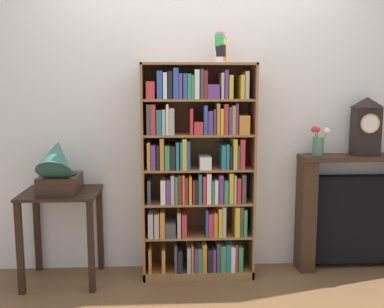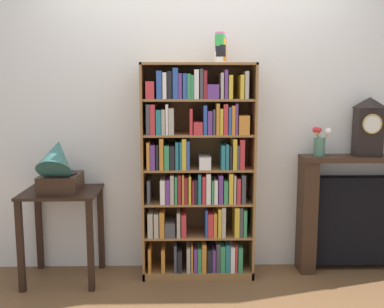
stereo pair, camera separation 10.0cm
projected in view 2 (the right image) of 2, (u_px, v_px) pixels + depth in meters
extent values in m
cube|color=brown|center=(198.00, 280.00, 3.52)|extent=(7.95, 6.40, 0.02)
cube|color=silver|center=(215.00, 112.00, 3.64)|extent=(4.95, 0.08, 2.60)
cube|color=olive|center=(144.00, 172.00, 3.50)|extent=(0.02, 0.32, 1.68)
cube|color=olive|center=(252.00, 172.00, 3.52)|extent=(0.02, 0.32, 1.68)
cube|color=brown|center=(197.00, 168.00, 3.66)|extent=(0.87, 0.01, 1.68)
cube|color=olive|center=(198.00, 65.00, 3.38)|extent=(0.87, 0.32, 0.02)
cube|color=olive|center=(198.00, 269.00, 3.63)|extent=(0.87, 0.32, 0.06)
cube|color=orange|center=(150.00, 256.00, 3.57)|extent=(0.02, 0.24, 0.19)
cube|color=orange|center=(164.00, 257.00, 3.58)|extent=(0.03, 0.25, 0.18)
cube|color=#424247|center=(176.00, 255.00, 3.58)|extent=(0.02, 0.24, 0.22)
cube|color=black|center=(180.00, 257.00, 3.58)|extent=(0.03, 0.24, 0.18)
cube|color=#B2A893|center=(188.00, 256.00, 3.57)|extent=(0.03, 0.23, 0.20)
cube|color=orange|center=(192.00, 255.00, 3.58)|extent=(0.02, 0.25, 0.21)
cube|color=#663884|center=(195.00, 256.00, 3.59)|extent=(0.03, 0.26, 0.19)
cube|color=#388E56|center=(199.00, 257.00, 3.57)|extent=(0.03, 0.21, 0.19)
cube|color=orange|center=(204.00, 254.00, 3.57)|extent=(0.03, 0.22, 0.23)
cube|color=black|center=(209.00, 257.00, 3.58)|extent=(0.04, 0.23, 0.18)
cube|color=#663884|center=(213.00, 256.00, 3.60)|extent=(0.02, 0.27, 0.18)
cube|color=#424247|center=(217.00, 254.00, 3.57)|extent=(0.03, 0.22, 0.23)
cube|color=#388E56|center=(222.00, 254.00, 3.59)|extent=(0.04, 0.25, 0.21)
cube|color=teal|center=(227.00, 254.00, 3.58)|extent=(0.04, 0.23, 0.22)
cube|color=white|center=(231.00, 255.00, 3.59)|extent=(0.03, 0.24, 0.20)
cube|color=#C63338|center=(235.00, 255.00, 3.57)|extent=(0.02, 0.21, 0.22)
cube|color=#388E56|center=(239.00, 256.00, 3.57)|extent=(0.03, 0.21, 0.20)
cube|color=olive|center=(198.00, 233.00, 3.58)|extent=(0.84, 0.30, 0.02)
cube|color=#B2A893|center=(151.00, 222.00, 3.54)|extent=(0.04, 0.25, 0.19)
cube|color=#B2A893|center=(157.00, 222.00, 3.55)|extent=(0.04, 0.28, 0.19)
cube|color=orange|center=(163.00, 221.00, 3.54)|extent=(0.04, 0.26, 0.20)
cube|color=#424247|center=(170.00, 227.00, 3.54)|extent=(0.08, 0.24, 0.12)
cube|color=#B2A893|center=(179.00, 222.00, 3.53)|extent=(0.03, 0.22, 0.19)
cube|color=#C63338|center=(184.00, 222.00, 3.55)|extent=(0.04, 0.27, 0.18)
cube|color=#2D519E|center=(206.00, 221.00, 3.53)|extent=(0.02, 0.22, 0.22)
cube|color=#C63338|center=(210.00, 222.00, 3.53)|extent=(0.04, 0.22, 0.19)
cube|color=orange|center=(214.00, 222.00, 3.54)|extent=(0.03, 0.25, 0.19)
cube|color=gold|center=(219.00, 220.00, 3.53)|extent=(0.03, 0.22, 0.23)
cube|color=#B2A893|center=(223.00, 219.00, 3.54)|extent=(0.03, 0.23, 0.24)
cube|color=gold|center=(236.00, 219.00, 3.53)|extent=(0.04, 0.22, 0.24)
cube|color=#424247|center=(239.00, 218.00, 3.56)|extent=(0.02, 0.27, 0.24)
cube|color=#388E56|center=(243.00, 220.00, 3.55)|extent=(0.03, 0.24, 0.22)
cube|color=olive|center=(198.00, 201.00, 3.54)|extent=(0.84, 0.30, 0.02)
cube|color=#424247|center=(150.00, 190.00, 3.50)|extent=(0.02, 0.26, 0.18)
cube|color=white|center=(163.00, 190.00, 3.49)|extent=(0.04, 0.23, 0.19)
cube|color=#663884|center=(168.00, 190.00, 3.48)|extent=(0.03, 0.21, 0.19)
cube|color=#B2A893|center=(172.00, 187.00, 3.50)|extent=(0.03, 0.26, 0.22)
cube|color=#388E56|center=(176.00, 188.00, 3.50)|extent=(0.02, 0.26, 0.21)
cube|color=maroon|center=(179.00, 187.00, 3.50)|extent=(0.03, 0.26, 0.23)
cube|color=orange|center=(183.00, 187.00, 3.50)|extent=(0.02, 0.25, 0.23)
cube|color=maroon|center=(186.00, 188.00, 3.50)|extent=(0.03, 0.25, 0.20)
cube|color=gold|center=(190.00, 188.00, 3.50)|extent=(0.02, 0.25, 0.22)
cube|color=maroon|center=(193.00, 189.00, 3.52)|extent=(0.02, 0.28, 0.18)
cube|color=black|center=(196.00, 189.00, 3.51)|extent=(0.02, 0.27, 0.19)
cube|color=teal|center=(199.00, 187.00, 3.49)|extent=(0.02, 0.24, 0.23)
cube|color=#C63338|center=(203.00, 187.00, 3.51)|extent=(0.03, 0.27, 0.21)
cube|color=white|center=(208.00, 186.00, 3.51)|extent=(0.03, 0.27, 0.24)
cube|color=#388E56|center=(212.00, 190.00, 3.49)|extent=(0.02, 0.22, 0.18)
cube|color=white|center=(215.00, 189.00, 3.51)|extent=(0.03, 0.26, 0.19)
cube|color=#663884|center=(220.00, 188.00, 3.48)|extent=(0.03, 0.21, 0.22)
cube|color=#388E56|center=(225.00, 190.00, 3.51)|extent=(0.03, 0.25, 0.18)
cube|color=gold|center=(230.00, 187.00, 3.49)|extent=(0.03, 0.21, 0.24)
cube|color=#B2A893|center=(233.00, 187.00, 3.52)|extent=(0.02, 0.27, 0.22)
cube|color=#C63338|center=(237.00, 189.00, 3.50)|extent=(0.03, 0.22, 0.20)
cube|color=#424247|center=(242.00, 187.00, 3.50)|extent=(0.03, 0.23, 0.22)
cube|color=olive|center=(198.00, 168.00, 3.50)|extent=(0.84, 0.30, 0.02)
cube|color=orange|center=(149.00, 154.00, 3.46)|extent=(0.02, 0.27, 0.21)
cube|color=#663884|center=(154.00, 155.00, 3.47)|extent=(0.04, 0.27, 0.19)
cube|color=black|center=(158.00, 156.00, 3.45)|extent=(0.02, 0.23, 0.19)
cube|color=orange|center=(162.00, 153.00, 3.45)|extent=(0.03, 0.25, 0.24)
cube|color=#388E56|center=(167.00, 156.00, 3.46)|extent=(0.04, 0.25, 0.18)
cube|color=black|center=(172.00, 156.00, 3.46)|extent=(0.04, 0.25, 0.18)
cube|color=teal|center=(177.00, 154.00, 3.46)|extent=(0.02, 0.26, 0.21)
cube|color=teal|center=(181.00, 155.00, 3.44)|extent=(0.02, 0.22, 0.21)
cube|color=gold|center=(184.00, 153.00, 3.47)|extent=(0.03, 0.27, 0.24)
cube|color=#2D519E|center=(188.00, 154.00, 3.44)|extent=(0.02, 0.22, 0.22)
cube|color=white|center=(205.00, 162.00, 3.45)|extent=(0.09, 0.21, 0.10)
cube|color=teal|center=(222.00, 156.00, 3.47)|extent=(0.03, 0.25, 0.19)
cube|color=teal|center=(226.00, 155.00, 3.47)|extent=(0.02, 0.26, 0.19)
cube|color=black|center=(229.00, 156.00, 3.45)|extent=(0.02, 0.21, 0.18)
cube|color=gold|center=(233.00, 153.00, 3.46)|extent=(0.03, 0.24, 0.23)
cube|color=#424247|center=(237.00, 156.00, 3.46)|extent=(0.02, 0.22, 0.18)
cube|color=#C63338|center=(241.00, 153.00, 3.45)|extent=(0.04, 0.22, 0.23)
cube|color=olive|center=(198.00, 134.00, 3.46)|extent=(0.84, 0.30, 0.02)
cube|color=#424247|center=(149.00, 119.00, 3.42)|extent=(0.03, 0.26, 0.23)
cube|color=#C63338|center=(153.00, 119.00, 3.40)|extent=(0.04, 0.21, 0.23)
cube|color=teal|center=(159.00, 122.00, 3.42)|extent=(0.04, 0.25, 0.19)
cube|color=#B2A893|center=(164.00, 122.00, 3.40)|extent=(0.03, 0.21, 0.19)
cube|color=white|center=(167.00, 119.00, 3.42)|extent=(0.02, 0.25, 0.23)
cube|color=#B2A893|center=(171.00, 121.00, 3.41)|extent=(0.04, 0.23, 0.20)
cube|color=#C63338|center=(191.00, 121.00, 3.43)|extent=(0.02, 0.27, 0.20)
cube|color=#C63338|center=(198.00, 127.00, 3.43)|extent=(0.07, 0.24, 0.10)
cube|color=#2D519E|center=(205.00, 119.00, 3.41)|extent=(0.03, 0.22, 0.22)
cube|color=#663884|center=(209.00, 122.00, 3.42)|extent=(0.03, 0.23, 0.18)
cube|color=#424247|center=(213.00, 121.00, 3.44)|extent=(0.02, 0.28, 0.19)
cube|color=orange|center=(217.00, 118.00, 3.42)|extent=(0.02, 0.24, 0.23)
cube|color=gold|center=(220.00, 121.00, 3.42)|extent=(0.02, 0.23, 0.20)
cube|color=#C63338|center=(224.00, 119.00, 3.43)|extent=(0.03, 0.27, 0.23)
cube|color=#2D519E|center=(228.00, 120.00, 3.44)|extent=(0.02, 0.28, 0.21)
cube|color=orange|center=(232.00, 119.00, 3.44)|extent=(0.03, 0.28, 0.22)
cube|color=#663884|center=(235.00, 119.00, 3.41)|extent=(0.02, 0.21, 0.23)
cube|color=orange|center=(243.00, 124.00, 3.41)|extent=(0.08, 0.21, 0.14)
cube|color=olive|center=(198.00, 100.00, 3.42)|extent=(0.84, 0.30, 0.02)
cube|color=#C63338|center=(151.00, 90.00, 3.38)|extent=(0.06, 0.24, 0.13)
cube|color=#2D519E|center=(160.00, 85.00, 3.39)|extent=(0.04, 0.27, 0.21)
cube|color=white|center=(165.00, 86.00, 3.38)|extent=(0.03, 0.26, 0.19)
cube|color=black|center=(170.00, 85.00, 3.36)|extent=(0.03, 0.21, 0.20)
cube|color=#2D519E|center=(176.00, 84.00, 3.36)|extent=(0.04, 0.22, 0.23)
cube|color=#663884|center=(180.00, 86.00, 3.37)|extent=(0.02, 0.22, 0.19)
cube|color=#2D519E|center=(185.00, 86.00, 3.37)|extent=(0.03, 0.23, 0.19)
cube|color=#388E56|center=(189.00, 86.00, 3.38)|extent=(0.03, 0.24, 0.19)
cube|color=#388E56|center=(192.00, 87.00, 3.37)|extent=(0.02, 0.21, 0.18)
cube|color=white|center=(196.00, 84.00, 3.37)|extent=(0.03, 0.23, 0.22)
cube|color=#424247|center=(201.00, 84.00, 3.39)|extent=(0.02, 0.26, 0.22)
cube|color=maroon|center=(205.00, 85.00, 3.37)|extent=(0.03, 0.21, 0.21)
cube|color=#663884|center=(212.00, 92.00, 3.36)|extent=(0.09, 0.19, 0.11)
cube|color=#B2A893|center=(221.00, 86.00, 3.39)|extent=(0.02, 0.26, 0.19)
cube|color=#663884|center=(225.00, 85.00, 3.39)|extent=(0.02, 0.25, 0.21)
cube|color=gold|center=(229.00, 87.00, 3.39)|extent=(0.03, 0.26, 0.18)
cube|color=gold|center=(240.00, 87.00, 3.39)|extent=(0.03, 0.25, 0.18)
cube|color=#B2A893|center=(245.00, 85.00, 3.37)|extent=(0.03, 0.22, 0.21)
cylinder|color=white|center=(220.00, 57.00, 3.36)|extent=(0.09, 0.09, 0.09)
cylinder|color=orange|center=(221.00, 55.00, 3.36)|extent=(0.09, 0.09, 0.09)
cylinder|color=white|center=(220.00, 53.00, 3.36)|extent=(0.09, 0.09, 0.09)
cylinder|color=black|center=(221.00, 51.00, 3.36)|extent=(0.09, 0.09, 0.09)
cylinder|color=black|center=(221.00, 49.00, 3.36)|extent=(0.09, 0.09, 0.09)
cylinder|color=orange|center=(221.00, 47.00, 3.35)|extent=(0.09, 0.09, 0.09)
cylinder|color=orange|center=(221.00, 45.00, 3.35)|extent=(0.09, 0.09, 0.09)
cylinder|color=purple|center=(221.00, 42.00, 3.35)|extent=(0.09, 0.09, 0.09)
cylinder|color=green|center=(220.00, 40.00, 3.34)|extent=(0.09, 0.09, 0.09)
cylinder|color=pink|center=(221.00, 38.00, 3.34)|extent=(0.09, 0.09, 0.09)
cube|color=black|center=(61.00, 192.00, 3.42)|extent=(0.58, 0.49, 0.02)
cube|color=black|center=(20.00, 247.00, 3.25)|extent=(0.04, 0.04, 0.69)
cube|color=black|center=(90.00, 246.00, 3.26)|extent=(0.04, 0.04, 0.69)
cube|color=black|center=(39.00, 228.00, 3.68)|extent=(0.04, 0.04, 0.69)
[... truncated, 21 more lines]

